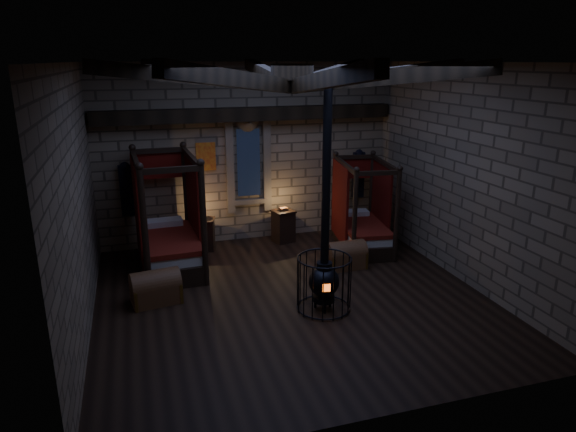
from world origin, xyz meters
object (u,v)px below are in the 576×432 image
object	(u,v)px
trunk_left	(156,288)
trunk_right	(346,256)
bed_left	(169,240)
bed_right	(362,226)
stove	(324,278)

from	to	relation	value
trunk_left	trunk_right	xyz separation A→B (m)	(3.94, 0.52, -0.02)
bed_left	trunk_left	size ratio (longest dim) A/B	2.56
bed_left	trunk_right	world-z (taller)	bed_left
trunk_left	trunk_right	distance (m)	3.97
trunk_left	trunk_right	world-z (taller)	trunk_left
bed_left	trunk_right	size ratio (longest dim) A/B	2.88
bed_right	bed_left	bearing A→B (deg)	-172.25
bed_right	trunk_left	bearing A→B (deg)	-153.07
bed_left	trunk_left	xyz separation A→B (m)	(-0.39, -1.65, -0.31)
bed_right	trunk_right	distance (m)	1.37
bed_right	stove	bearing A→B (deg)	-117.24
bed_left	stove	bearing A→B (deg)	-51.44
stove	trunk_left	bearing A→B (deg)	169.56
bed_left	stove	world-z (taller)	stove
trunk_left	stove	bearing A→B (deg)	-30.84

